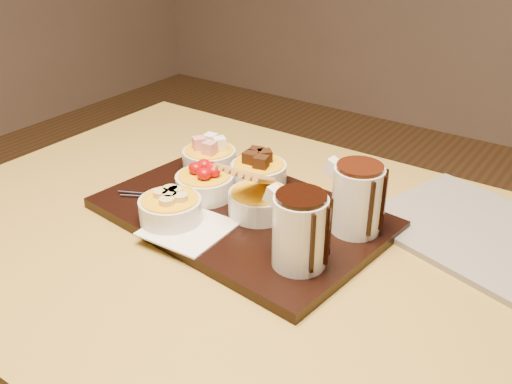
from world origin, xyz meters
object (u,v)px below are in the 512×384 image
Objects in this scene: dining_table at (268,295)px; serving_board at (241,214)px; bowl_strawberries at (205,186)px; pitcher_dark_chocolate at (300,232)px; newspaper at (482,233)px; pitcher_milk_chocolate at (357,200)px.

serving_board is (-0.08, 0.04, 0.11)m from dining_table.
bowl_strawberries is 0.25m from pitcher_dark_chocolate.
newspaper is (0.34, 0.18, -0.00)m from serving_board.
pitcher_dark_chocolate is (0.08, -0.04, 0.17)m from dining_table.
serving_board is at bearing -158.20° from pitcher_milk_chocolate.
dining_table is 0.14m from serving_board.
bowl_strawberries is 0.95× the size of pitcher_dark_chocolate.
dining_table is 12.00× the size of bowl_strawberries.
bowl_strawberries is at bearing -176.42° from serving_board.
dining_table is at bearing -132.27° from pitcher_milk_chocolate.
pitcher_dark_chocolate reaches higher than serving_board.
pitcher_milk_chocolate is at bearing 21.80° from serving_board.
dining_table is at bearing -124.03° from newspaper.
dining_table is 0.22m from pitcher_milk_chocolate.
pitcher_milk_chocolate reaches higher than bowl_strawberries.
pitcher_dark_chocolate is 0.32m from newspaper.
bowl_strawberries is 0.46m from newspaper.
pitcher_dark_chocolate reaches higher than dining_table.
bowl_strawberries is at bearing -163.61° from pitcher_milk_chocolate.
dining_table is 0.35m from newspaper.
pitcher_dark_chocolate and pitcher_milk_chocolate have the same top height.
serving_board is 4.38× the size of pitcher_milk_chocolate.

